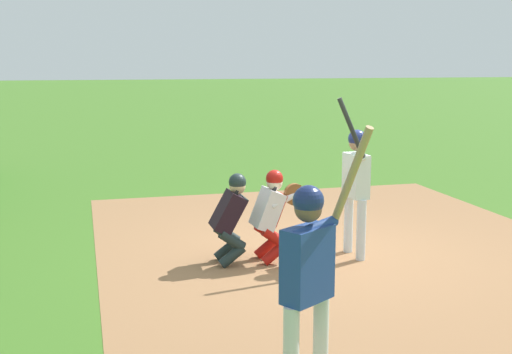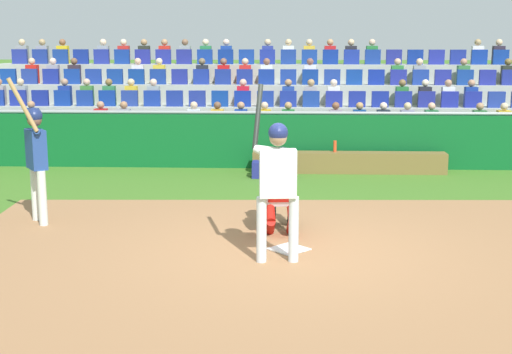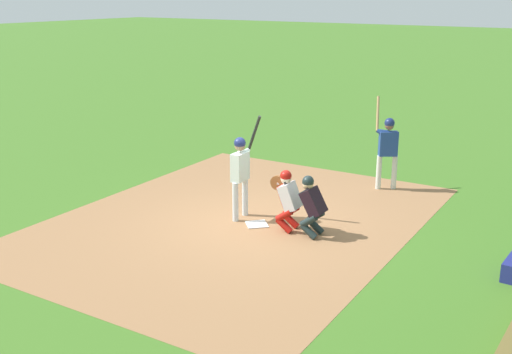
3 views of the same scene
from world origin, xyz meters
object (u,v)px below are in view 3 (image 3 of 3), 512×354
Objects in this scene: home_plate_marker at (257,224)px; batter_at_plate at (241,168)px; catcher_crouching at (288,197)px; home_plate_umpire at (312,203)px; on_deck_batter at (388,145)px.

batter_at_plate is (0.16, 0.52, 1.12)m from home_plate_marker.
catcher_crouching reaches higher than home_plate_marker.
home_plate_marker is at bearing 100.38° from catcher_crouching.
home_plate_marker is 0.19× the size of batter_at_plate.
catcher_crouching reaches higher than home_plate_umpire.
home_plate_marker is 4.25m from on_deck_batter.
on_deck_batter reaches higher than home_plate_marker.
home_plate_umpire is (0.11, -1.24, 0.67)m from home_plate_marker.
home_plate_marker is 0.35× the size of home_plate_umpire.
home_plate_marker is 0.98m from catcher_crouching.
home_plate_umpire is (-0.05, -1.76, -0.44)m from batter_at_plate.
on_deck_batter is (3.89, -1.30, 1.11)m from home_plate_marker.
batter_at_plate is 1.75× the size of catcher_crouching.
on_deck_batter reaches higher than batter_at_plate.
catcher_crouching is 0.57m from home_plate_umpire.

